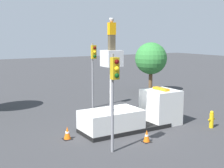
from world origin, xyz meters
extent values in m
plane|color=#38383A|center=(0.00, 0.00, 0.00)|extent=(120.00, 120.00, 0.00)
cube|color=black|center=(0.00, 0.00, 0.12)|extent=(5.34, 2.08, 0.24)
cube|color=silver|center=(-0.96, 0.00, 0.65)|extent=(3.41, 2.02, 1.30)
cube|color=silver|center=(2.67, 0.00, 1.07)|extent=(1.93, 2.02, 2.14)
cube|color=black|center=(3.64, 0.00, 1.50)|extent=(0.03, 1.72, 0.85)
cube|color=orange|center=(2.67, 0.00, 2.21)|extent=(0.36, 1.21, 0.14)
cylinder|color=silver|center=(-0.92, 0.00, 2.60)|extent=(0.22, 0.22, 2.60)
cube|color=silver|center=(-0.92, 0.00, 4.24)|extent=(0.96, 0.96, 0.90)
cube|color=brown|center=(-0.92, 0.00, 5.11)|extent=(0.34, 0.26, 0.84)
cube|color=#F29E0C|center=(-0.92, 0.00, 5.86)|extent=(0.40, 0.26, 0.66)
sphere|color=tan|center=(-0.92, 0.00, 6.31)|extent=(0.23, 0.23, 0.23)
cylinder|color=white|center=(-0.92, 0.00, 6.39)|extent=(0.26, 0.26, 0.09)
cylinder|color=gray|center=(-2.47, -2.62, 2.34)|extent=(0.14, 0.14, 4.68)
cube|color=#B79314|center=(-2.47, -2.83, 4.03)|extent=(0.34, 0.28, 1.00)
sphere|color=#490707|center=(-2.47, -3.01, 4.34)|extent=(0.22, 0.22, 0.22)
sphere|color=gold|center=(-2.47, -3.01, 4.03)|extent=(0.22, 0.22, 0.22)
sphere|color=#083710|center=(-2.47, -3.01, 3.72)|extent=(0.22, 0.22, 0.22)
cylinder|color=gray|center=(1.02, 6.01, 2.47)|extent=(0.14, 0.14, 4.93)
cube|color=#B79314|center=(1.02, 5.80, 4.28)|extent=(0.34, 0.28, 1.00)
sphere|color=#490707|center=(1.02, 5.62, 4.59)|extent=(0.22, 0.22, 0.22)
sphere|color=gold|center=(1.02, 5.62, 4.28)|extent=(0.22, 0.22, 0.22)
sphere|color=#083710|center=(1.02, 5.62, 3.97)|extent=(0.22, 0.22, 0.22)
cylinder|color=gold|center=(4.66, -2.35, 0.44)|extent=(0.26, 0.26, 0.87)
sphere|color=gold|center=(4.66, -2.35, 0.94)|extent=(0.22, 0.22, 0.22)
cylinder|color=gold|center=(4.47, -2.35, 0.52)|extent=(0.12, 0.10, 0.10)
cylinder|color=gold|center=(4.85, -2.35, 0.52)|extent=(0.12, 0.10, 0.10)
cube|color=black|center=(-3.58, 0.20, 0.01)|extent=(0.47, 0.47, 0.03)
cone|color=orange|center=(-3.58, 0.20, 0.35)|extent=(0.39, 0.39, 0.70)
cylinder|color=white|center=(-3.58, 0.20, 0.38)|extent=(0.20, 0.20, 0.10)
cube|color=black|center=(-0.22, -2.35, 0.01)|extent=(0.43, 0.43, 0.03)
cone|color=orange|center=(-0.22, -2.35, 0.33)|extent=(0.36, 0.36, 0.66)
cylinder|color=white|center=(-0.22, -2.35, 0.36)|extent=(0.19, 0.19, 0.09)
cylinder|color=brown|center=(8.72, 8.70, 1.14)|extent=(0.36, 0.36, 2.27)
sphere|color=#337F38|center=(8.72, 8.70, 3.34)|extent=(3.04, 3.04, 3.04)
camera|label=1|loc=(-9.85, -14.74, 5.51)|focal=50.00mm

